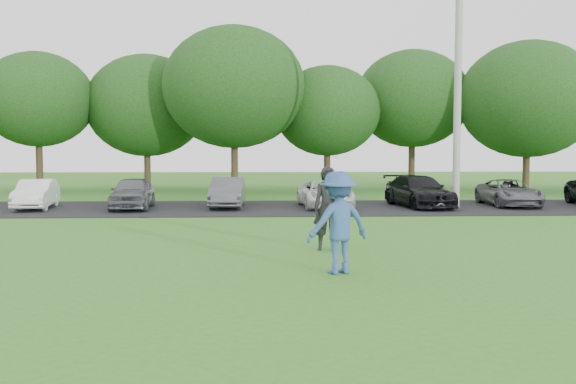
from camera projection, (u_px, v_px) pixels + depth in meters
name	position (u px, v px, depth m)	size (l,w,h in m)	color
ground	(296.00, 274.00, 12.09)	(100.00, 100.00, 0.00)	#367320
parking_lot	(277.00, 208.00, 25.04)	(32.00, 6.50, 0.03)	black
utility_pole	(458.00, 68.00, 24.50)	(0.28, 0.28, 10.83)	#A3A39E
frisbee_player	(338.00, 222.00, 12.06)	(1.43, 1.14, 2.24)	#335591
camera_bystander	(328.00, 208.00, 14.80)	(0.74, 0.51, 1.94)	black
parked_cars	(332.00, 192.00, 25.06)	(28.44, 4.92, 1.26)	black
tree_row	(300.00, 100.00, 34.50)	(42.39, 9.85, 8.64)	#38281C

